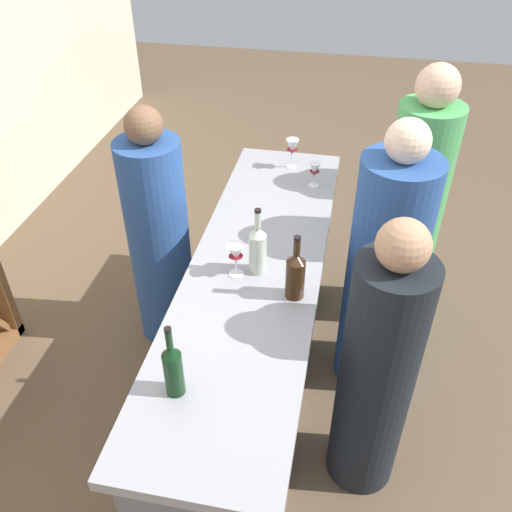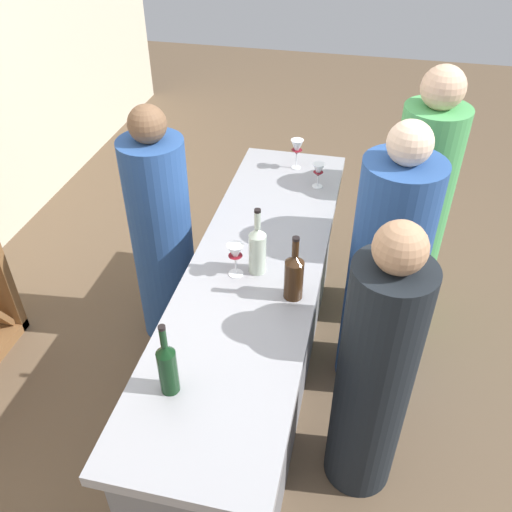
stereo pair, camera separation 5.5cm
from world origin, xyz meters
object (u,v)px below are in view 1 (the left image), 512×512
object	(u,v)px
person_left_guest	(383,274)
wine_glass_near_left	(315,171)
wine_bottle_leftmost_dark_green	(173,368)
wine_bottle_second_left_amber_brown	(295,274)
wine_bottle_center_clear_pale	(258,248)
person_right_guest	(412,212)
wine_glass_near_right	(236,255)
person_center_guest	(377,375)
wine_glass_near_center	(292,148)
person_server_behind	(159,241)

from	to	relation	value
person_left_guest	wine_glass_near_left	bearing A→B (deg)	-65.39
wine_bottle_leftmost_dark_green	wine_glass_near_left	size ratio (longest dim) A/B	2.22
wine_bottle_second_left_amber_brown	wine_glass_near_left	size ratio (longest dim) A/B	2.19
wine_bottle_center_clear_pale	person_right_guest	distance (m)	1.18
wine_glass_near_left	wine_glass_near_right	xyz separation A→B (m)	(-0.84, 0.25, 0.02)
person_right_guest	wine_glass_near_right	bearing A→B (deg)	66.04
wine_bottle_center_clear_pale	person_left_guest	world-z (taller)	person_left_guest
person_center_guest	wine_bottle_center_clear_pale	bearing A→B (deg)	-37.22
person_left_guest	wine_bottle_center_clear_pale	bearing A→B (deg)	12.38
person_right_guest	person_left_guest	bearing A→B (deg)	92.22
wine_bottle_second_left_amber_brown	wine_glass_near_center	distance (m)	1.13
person_left_guest	wine_bottle_leftmost_dark_green	bearing A→B (deg)	37.37
person_left_guest	person_right_guest	world-z (taller)	person_right_guest
wine_bottle_leftmost_dark_green	wine_bottle_second_left_amber_brown	size ratio (longest dim) A/B	1.01
wine_glass_near_center	person_center_guest	bearing A→B (deg)	-156.76
person_left_guest	person_right_guest	size ratio (longest dim) A/B	0.96
wine_bottle_center_clear_pale	wine_glass_near_center	xyz separation A→B (m)	(0.98, -0.01, -0.00)
person_center_guest	wine_bottle_second_left_amber_brown	bearing A→B (deg)	-32.89
wine_glass_near_left	person_left_guest	size ratio (longest dim) A/B	0.09
person_server_behind	wine_bottle_second_left_amber_brown	bearing A→B (deg)	-57.48
wine_glass_near_left	wine_glass_near_right	size ratio (longest dim) A/B	0.88
person_left_guest	wine_glass_near_right	bearing A→B (deg)	11.95
person_server_behind	person_left_guest	bearing A→B (deg)	-27.70
wine_bottle_leftmost_dark_green	person_center_guest	world-z (taller)	person_center_guest
wine_bottle_center_clear_pale	wine_glass_near_center	size ratio (longest dim) A/B	1.84
wine_bottle_leftmost_dark_green	person_left_guest	distance (m)	1.32
wine_glass_near_right	wine_bottle_leftmost_dark_green	bearing A→B (deg)	174.30
wine_bottle_center_clear_pale	person_left_guest	distance (m)	0.74
person_center_guest	person_right_guest	xyz separation A→B (m)	(1.19, -0.17, 0.07)
wine_glass_near_center	wine_glass_near_right	distance (m)	1.03
wine_glass_near_left	person_right_guest	bearing A→B (deg)	-80.72
wine_bottle_second_left_amber_brown	wine_glass_near_right	bearing A→B (deg)	71.83
wine_bottle_leftmost_dark_green	person_left_guest	xyz separation A→B (m)	(1.05, -0.74, -0.32)
wine_glass_near_right	person_center_guest	distance (m)	0.78
wine_bottle_center_clear_pale	person_center_guest	size ratio (longest dim) A/B	0.23
wine_bottle_leftmost_dark_green	person_server_behind	xyz separation A→B (m)	(1.15, 0.49, -0.36)
wine_bottle_center_clear_pale	wine_glass_near_left	size ratio (longest dim) A/B	2.33
wine_bottle_center_clear_pale	person_server_behind	bearing A→B (deg)	55.74
wine_bottle_center_clear_pale	wine_glass_near_center	bearing A→B (deg)	-0.77
wine_glass_near_center	person_right_guest	xyz separation A→B (m)	(-0.10, -0.72, -0.29)
wine_glass_near_center	wine_glass_near_right	world-z (taller)	wine_glass_near_center
wine_bottle_center_clear_pale	person_server_behind	xyz separation A→B (m)	(0.44, 0.64, -0.36)
wine_bottle_center_clear_pale	wine_glass_near_right	xyz separation A→B (m)	(-0.04, 0.09, -0.01)
wine_bottle_second_left_amber_brown	person_center_guest	size ratio (longest dim) A/B	0.21
wine_bottle_second_left_amber_brown	person_center_guest	distance (m)	0.54
wine_bottle_second_left_amber_brown	wine_glass_near_right	size ratio (longest dim) A/B	1.92
wine_glass_near_right	person_right_guest	xyz separation A→B (m)	(0.93, -0.82, -0.28)
wine_glass_near_left	wine_glass_near_center	world-z (taller)	wine_glass_near_center
wine_bottle_center_clear_pale	person_center_guest	bearing A→B (deg)	-118.06
wine_bottle_second_left_amber_brown	person_server_behind	distance (m)	1.07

